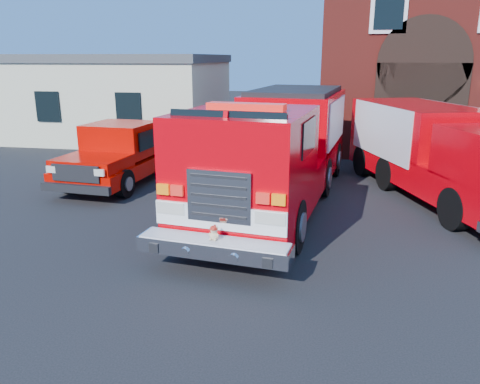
% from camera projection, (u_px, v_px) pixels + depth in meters
% --- Properties ---
extents(ground, '(100.00, 100.00, 0.00)m').
position_uv_depth(ground, '(248.00, 228.00, 11.97)').
color(ground, black).
rests_on(ground, ground).
extents(parking_stripe_mid, '(0.12, 3.00, 0.01)m').
position_uv_depth(parking_stripe_mid, '(474.00, 197.00, 14.62)').
color(parking_stripe_mid, yellow).
rests_on(parking_stripe_mid, ground).
extents(parking_stripe_far, '(0.12, 3.00, 0.01)m').
position_uv_depth(parking_stripe_far, '(451.00, 174.00, 17.45)').
color(parking_stripe_far, yellow).
rests_on(parking_stripe_far, ground).
extents(side_building, '(10.20, 8.20, 4.35)m').
position_uv_depth(side_building, '(124.00, 96.00, 25.20)').
color(side_building, beige).
rests_on(side_building, ground).
extents(fire_engine, '(4.23, 10.79, 3.24)m').
position_uv_depth(fire_engine, '(278.00, 147.00, 13.63)').
color(fire_engine, black).
rests_on(fire_engine, ground).
extents(pickup_truck, '(2.76, 6.44, 2.05)m').
position_uv_depth(pickup_truck, '(126.00, 153.00, 16.45)').
color(pickup_truck, black).
rests_on(pickup_truck, ground).
extents(secondary_truck, '(5.19, 8.78, 2.73)m').
position_uv_depth(secondary_truck, '(437.00, 149.00, 14.34)').
color(secondary_truck, black).
rests_on(secondary_truck, ground).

